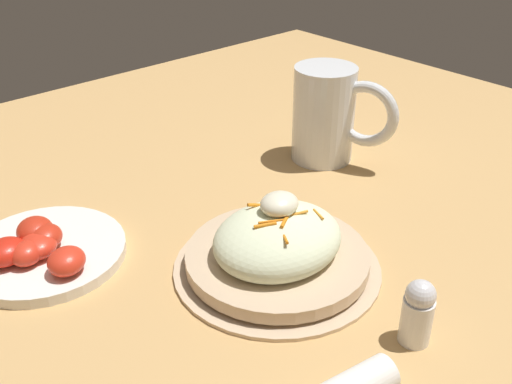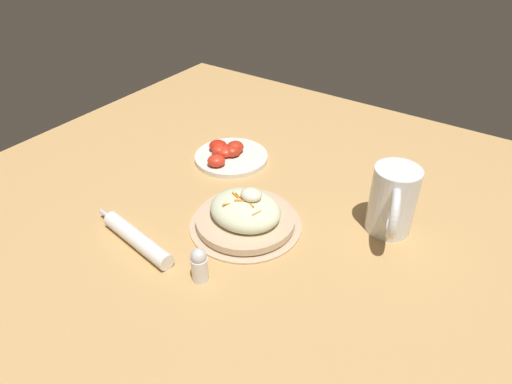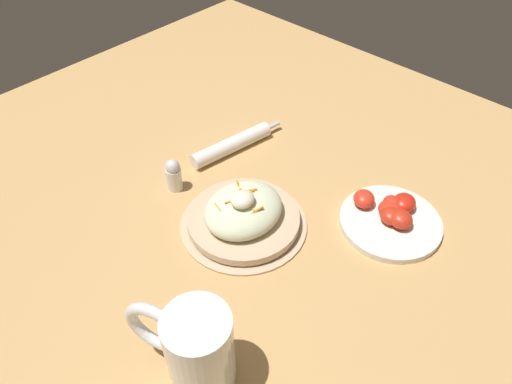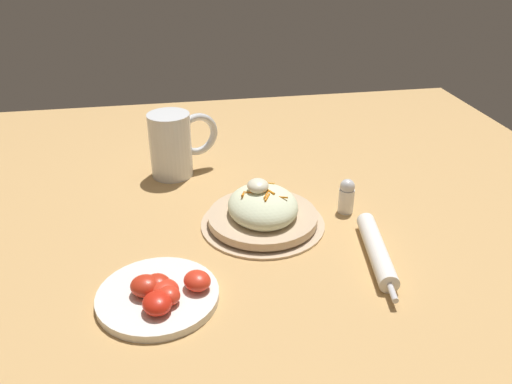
{
  "view_description": "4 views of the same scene",
  "coord_description": "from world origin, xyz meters",
  "px_view_note": "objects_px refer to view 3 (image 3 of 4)",
  "views": [
    {
      "loc": [
        -0.39,
        -0.36,
        0.4
      ],
      "look_at": [
        -0.03,
        0.05,
        0.09
      ],
      "focal_mm": 42.19,
      "sensor_mm": 36.0,
      "label": 1
    },
    {
      "loc": [
        0.4,
        -0.56,
        0.59
      ],
      "look_at": [
        -0.01,
        0.05,
        0.07
      ],
      "focal_mm": 32.0,
      "sensor_mm": 36.0,
      "label": 2
    },
    {
      "loc": [
        0.4,
        0.44,
        0.65
      ],
      "look_at": [
        -0.04,
        0.03,
        0.08
      ],
      "focal_mm": 33.94,
      "sensor_mm": 36.0,
      "label": 3
    },
    {
      "loc": [
        -0.83,
        0.18,
        0.51
      ],
      "look_at": [
        -0.04,
        0.04,
        0.08
      ],
      "focal_mm": 36.66,
      "sensor_mm": 36.0,
      "label": 4
    }
  ],
  "objects_px": {
    "salad_plate": "(243,215)",
    "beer_mug": "(197,352)",
    "salt_shaker": "(174,174)",
    "tomato_plate": "(390,217)",
    "napkin_roll": "(232,145)"
  },
  "relations": [
    {
      "from": "beer_mug",
      "to": "tomato_plate",
      "type": "relative_size",
      "value": 0.84
    },
    {
      "from": "tomato_plate",
      "to": "salt_shaker",
      "type": "xyz_separation_m",
      "value": [
        0.2,
        -0.35,
        0.02
      ]
    },
    {
      "from": "salad_plate",
      "to": "salt_shaker",
      "type": "xyz_separation_m",
      "value": [
        0.02,
        -0.17,
        0.01
      ]
    },
    {
      "from": "salt_shaker",
      "to": "tomato_plate",
      "type": "bearing_deg",
      "value": 119.75
    },
    {
      "from": "salad_plate",
      "to": "tomato_plate",
      "type": "xyz_separation_m",
      "value": [
        -0.18,
        0.19,
        -0.01
      ]
    },
    {
      "from": "beer_mug",
      "to": "salt_shaker",
      "type": "distance_m",
      "value": 0.39
    },
    {
      "from": "salad_plate",
      "to": "napkin_roll",
      "type": "height_order",
      "value": "salad_plate"
    },
    {
      "from": "salad_plate",
      "to": "beer_mug",
      "type": "xyz_separation_m",
      "value": [
        0.24,
        0.15,
        0.04
      ]
    },
    {
      "from": "salad_plate",
      "to": "tomato_plate",
      "type": "relative_size",
      "value": 1.25
    },
    {
      "from": "salad_plate",
      "to": "salt_shaker",
      "type": "relative_size",
      "value": 3.32
    },
    {
      "from": "salad_plate",
      "to": "napkin_roll",
      "type": "distance_m",
      "value": 0.22
    },
    {
      "from": "salt_shaker",
      "to": "beer_mug",
      "type": "bearing_deg",
      "value": 54.7
    },
    {
      "from": "tomato_plate",
      "to": "salt_shaker",
      "type": "height_order",
      "value": "salt_shaker"
    },
    {
      "from": "beer_mug",
      "to": "salt_shaker",
      "type": "xyz_separation_m",
      "value": [
        -0.22,
        -0.32,
        -0.03
      ]
    },
    {
      "from": "tomato_plate",
      "to": "beer_mug",
      "type": "bearing_deg",
      "value": -5.03
    }
  ]
}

